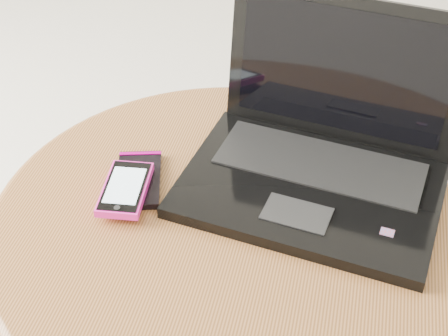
# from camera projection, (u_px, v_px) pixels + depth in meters

# --- Properties ---
(table) EXTENTS (0.64, 0.64, 0.51)m
(table) POSITION_uv_depth(u_px,v_px,m) (228.00, 270.00, 0.96)
(table) COLOR #543319
(table) RESTS_ON ground
(laptop) EXTENTS (0.38, 0.32, 0.22)m
(laptop) POSITION_uv_depth(u_px,v_px,m) (320.00, 154.00, 0.92)
(laptop) COLOR black
(laptop) RESTS_ON table
(phone_black) EXTENTS (0.09, 0.13, 0.01)m
(phone_black) POSITION_uv_depth(u_px,v_px,m) (139.00, 179.00, 0.93)
(phone_black) COLOR black
(phone_black) RESTS_ON table
(phone_pink) EXTENTS (0.07, 0.11, 0.01)m
(phone_pink) POSITION_uv_depth(u_px,v_px,m) (125.00, 189.00, 0.90)
(phone_pink) COLOR #F223A3
(phone_pink) RESTS_ON phone_black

